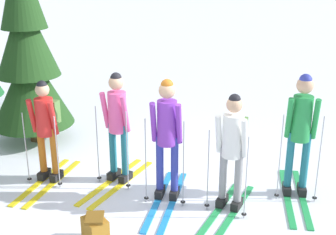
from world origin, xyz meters
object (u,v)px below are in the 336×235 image
(skier_in_white, at_px, (233,146))
(pine_tree_far, at_px, (28,55))
(skier_in_red, at_px, (46,126))
(skier_in_pink, at_px, (117,123))
(backpack_on_snow_front, at_px, (95,230))
(skier_in_purple, at_px, (167,135))
(skier_in_green, at_px, (301,128))

(skier_in_white, height_order, pine_tree_far, pine_tree_far)
(skier_in_red, xyz_separation_m, pine_tree_far, (-0.59, 1.67, 0.75))
(skier_in_red, distance_m, skier_in_white, 2.88)
(skier_in_red, xyz_separation_m, skier_in_pink, (1.10, -0.10, 0.06))
(skier_in_red, relative_size, skier_in_pink, 0.93)
(skier_in_white, relative_size, backpack_on_snow_front, 4.23)
(backpack_on_snow_front, bearing_deg, skier_in_purple, 48.65)
(skier_in_pink, height_order, pine_tree_far, pine_tree_far)
(skier_in_green, xyz_separation_m, pine_tree_far, (-4.33, 2.34, 0.61))
(skier_in_purple, height_order, skier_in_green, skier_in_green)
(skier_in_green, bearing_deg, backpack_on_snow_front, -159.07)
(skier_in_pink, xyz_separation_m, skier_in_white, (1.60, -0.90, -0.02))
(skier_in_purple, relative_size, backpack_on_snow_front, 4.54)
(skier_in_pink, relative_size, skier_in_purple, 0.97)
(skier_in_pink, relative_size, backpack_on_snow_front, 4.43)
(skier_in_red, bearing_deg, skier_in_pink, -5.25)
(skier_in_white, height_order, skier_in_green, skier_in_green)
(skier_in_purple, xyz_separation_m, skier_in_green, (1.91, 0.02, 0.06))
(skier_in_red, distance_m, skier_in_purple, 1.95)
(skier_in_white, relative_size, pine_tree_far, 0.46)
(skier_in_purple, bearing_deg, skier_in_white, -19.20)
(skier_in_white, xyz_separation_m, pine_tree_far, (-3.30, 2.67, 0.72))
(backpack_on_snow_front, bearing_deg, skier_in_red, 116.57)
(skier_in_green, bearing_deg, skier_in_pink, 167.83)
(skier_in_white, xyz_separation_m, backpack_on_snow_front, (-1.82, -0.77, -0.76))
(skier_in_white, distance_m, pine_tree_far, 4.30)
(skier_in_purple, bearing_deg, pine_tree_far, 135.65)
(skier_in_purple, distance_m, backpack_on_snow_front, 1.64)
(skier_in_pink, relative_size, skier_in_green, 0.95)
(backpack_on_snow_front, bearing_deg, skier_in_pink, 82.60)
(skier_in_green, distance_m, pine_tree_far, 4.96)
(skier_in_purple, distance_m, pine_tree_far, 3.45)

